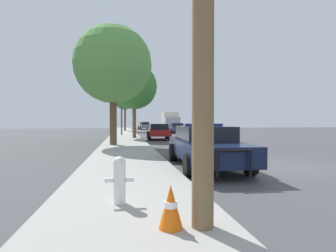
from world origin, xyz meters
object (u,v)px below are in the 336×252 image
at_px(box_truck, 170,121).
at_px(traffic_cone, 171,206).
at_px(police_car, 205,145).
at_px(tree_sidewalk_near, 113,65).
at_px(car_background_oncoming, 177,128).
at_px(tree_sidewalk_far, 125,98).
at_px(car_background_distant, 144,126).
at_px(traffic_light, 134,100).
at_px(car_background_midblock, 158,131).
at_px(fire_hydrant, 120,178).
at_px(tree_sidewalk_mid, 134,87).

distance_m(box_truck, traffic_cone, 38.83).
xyz_separation_m(police_car, tree_sidewalk_near, (-3.42, 7.93, 4.36)).
height_order(car_background_oncoming, tree_sidewalk_far, tree_sidewalk_far).
bearing_deg(car_background_distant, traffic_light, -102.13).
height_order(box_truck, traffic_cone, box_truck).
bearing_deg(tree_sidewalk_near, car_background_midblock, 58.49).
relative_size(police_car, car_background_distant, 1.10).
relative_size(traffic_light, traffic_cone, 9.12).
xyz_separation_m(car_background_distant, tree_sidewalk_far, (-3.79, -10.22, 4.45)).
xyz_separation_m(fire_hydrant, tree_sidewalk_far, (0.37, 36.66, 4.66)).
xyz_separation_m(police_car, traffic_light, (-1.59, 20.01, 3.16)).
bearing_deg(police_car, tree_sidewalk_near, -63.93).
bearing_deg(car_background_oncoming, traffic_light, 48.53).
distance_m(tree_sidewalk_far, tree_sidewalk_mid, 17.78).
xyz_separation_m(police_car, fire_hydrant, (-2.88, -4.10, -0.18)).
xyz_separation_m(car_background_distant, traffic_cone, (-3.46, -48.08, -0.36)).
distance_m(traffic_light, tree_sidewalk_mid, 5.28).
distance_m(traffic_light, box_truck, 14.51).
xyz_separation_m(car_background_midblock, tree_sidewalk_near, (-3.65, -5.96, 4.38)).
distance_m(police_car, tree_sidewalk_mid, 15.42).
distance_m(police_car, car_background_midblock, 13.89).
distance_m(car_background_midblock, traffic_cone, 19.34).
bearing_deg(traffic_cone, traffic_light, 88.65).
relative_size(police_car, traffic_cone, 8.94).
relative_size(fire_hydrant, box_truck, 0.12).
height_order(fire_hydrant, car_background_oncoming, car_background_oncoming).
height_order(car_background_oncoming, traffic_cone, car_background_oncoming).
height_order(traffic_light, tree_sidewalk_far, tree_sidewalk_far).
distance_m(car_background_midblock, tree_sidewalk_near, 8.25).
bearing_deg(car_background_distant, car_background_oncoming, -84.43).
bearing_deg(fire_hydrant, car_background_midblock, 80.18).
height_order(fire_hydrant, box_truck, box_truck).
distance_m(traffic_light, car_background_oncoming, 9.06).
height_order(car_background_midblock, tree_sidewalk_near, tree_sidewalk_near).
height_order(box_truck, tree_sidewalk_mid, tree_sidewalk_mid).
xyz_separation_m(tree_sidewalk_mid, traffic_cone, (-0.36, -20.10, -4.27)).
distance_m(fire_hydrant, car_background_oncoming, 30.99).
relative_size(box_truck, tree_sidewalk_far, 0.97).
bearing_deg(traffic_cone, tree_sidewalk_near, 95.34).
bearing_deg(police_car, fire_hydrant, 57.61).
bearing_deg(fire_hydrant, box_truck, 78.45).
bearing_deg(car_background_distant, tree_sidewalk_mid, -101.29).
bearing_deg(traffic_cone, car_background_distant, 85.89).
xyz_separation_m(police_car, car_background_midblock, (0.23, 13.88, -0.02)).
xyz_separation_m(traffic_light, tree_sidewalk_mid, (-0.24, -5.21, 0.79)).
xyz_separation_m(tree_sidewalk_far, tree_sidewalk_near, (-0.91, -24.63, -0.12)).
distance_m(box_truck, tree_sidewalk_mid, 19.47).
distance_m(tree_sidewalk_near, traffic_cone, 14.09).
height_order(fire_hydrant, car_background_midblock, car_background_midblock).
bearing_deg(fire_hydrant, tree_sidewalk_far, 89.43).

